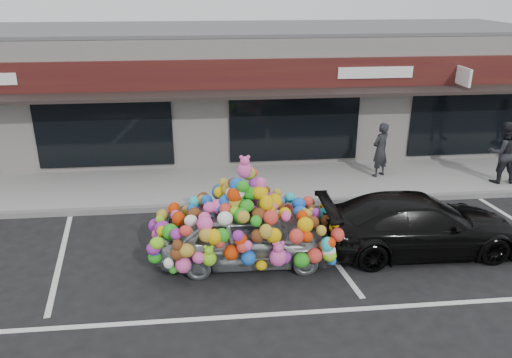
{
  "coord_description": "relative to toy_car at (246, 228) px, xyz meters",
  "views": [
    {
      "loc": [
        0.18,
        -9.95,
        5.78
      ],
      "look_at": [
        1.34,
        1.4,
        1.27
      ],
      "focal_mm": 35.0,
      "sensor_mm": 36.0,
      "label": 1
    }
  ],
  "objects": [
    {
      "name": "pedestrian_b",
      "position": [
        7.96,
        3.57,
        0.28
      ],
      "size": [
        0.95,
        0.77,
        1.86
      ],
      "primitive_type": "imported",
      "rotation": [
        0.0,
        0.0,
        3.07
      ],
      "color": "black",
      "rests_on": "sidewalk"
    },
    {
      "name": "kerb",
      "position": [
        -0.94,
        2.81,
        -0.73
      ],
      "size": [
        26.0,
        0.18,
        0.16
      ],
      "primitive_type": "cube",
      "color": "slate",
      "rests_on": "ground"
    },
    {
      "name": "shop_building",
      "position": [
        -0.94,
        8.75,
        1.36
      ],
      "size": [
        24.0,
        7.2,
        4.31
      ],
      "color": "white",
      "rests_on": "ground"
    },
    {
      "name": "black_sedan",
      "position": [
        3.95,
        0.09,
        -0.14
      ],
      "size": [
        1.86,
        4.56,
        1.32
      ],
      "primitive_type": "imported",
      "rotation": [
        0.0,
        0.0,
        1.57
      ],
      "color": "black",
      "rests_on": "ground"
    },
    {
      "name": "pedestrian_a",
      "position": [
        4.51,
        4.42,
        0.2
      ],
      "size": [
        0.74,
        0.67,
        1.7
      ],
      "primitive_type": "imported",
      "rotation": [
        0.0,
        0.0,
        3.69
      ],
      "color": "black",
      "rests_on": "sidewalk"
    },
    {
      "name": "ground",
      "position": [
        -0.94,
        0.31,
        -0.8
      ],
      "size": [
        90.0,
        90.0,
        0.0
      ],
      "primitive_type": "plane",
      "color": "black",
      "rests_on": "ground"
    },
    {
      "name": "parking_stripe_mid",
      "position": [
        1.86,
        0.51,
        -0.8
      ],
      "size": [
        0.73,
        4.37,
        0.01
      ],
      "primitive_type": "cube",
      "rotation": [
        0.0,
        0.0,
        0.14
      ],
      "color": "silver",
      "rests_on": "ground"
    },
    {
      "name": "lane_line",
      "position": [
        1.06,
        -1.99,
        -0.8
      ],
      "size": [
        14.0,
        0.12,
        0.01
      ],
      "primitive_type": "cube",
      "color": "silver",
      "rests_on": "ground"
    },
    {
      "name": "toy_car",
      "position": [
        0.0,
        0.0,
        0.0
      ],
      "size": [
        2.78,
        4.11,
        2.37
      ],
      "rotation": [
        0.0,
        0.0,
        1.54
      ],
      "color": "#ACB4B7",
      "rests_on": "ground"
    },
    {
      "name": "parking_stripe_left",
      "position": [
        -4.14,
        0.51,
        -0.8
      ],
      "size": [
        0.73,
        4.37,
        0.01
      ],
      "primitive_type": "cube",
      "rotation": [
        0.0,
        0.0,
        0.14
      ],
      "color": "silver",
      "rests_on": "ground"
    },
    {
      "name": "sidewalk",
      "position": [
        -0.94,
        4.31,
        -0.73
      ],
      "size": [
        26.0,
        3.0,
        0.15
      ],
      "primitive_type": "cube",
      "color": "gray",
      "rests_on": "ground"
    }
  ]
}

